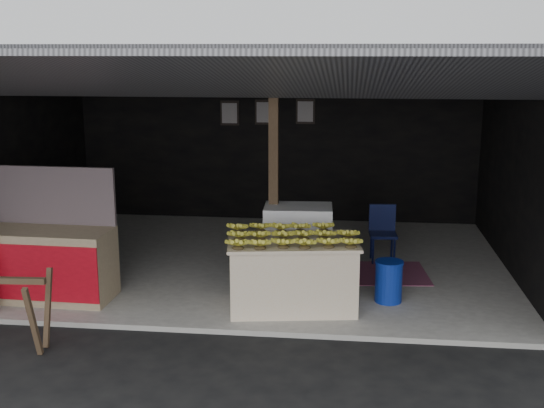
# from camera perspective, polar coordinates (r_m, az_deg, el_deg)

# --- Properties ---
(ground) EXTENTS (80.00, 80.00, 0.00)m
(ground) POSITION_cam_1_polar(r_m,az_deg,el_deg) (7.40, -3.91, -10.87)
(ground) COLOR black
(ground) RESTS_ON ground
(concrete_slab) EXTENTS (7.00, 5.00, 0.06)m
(concrete_slab) POSITION_cam_1_polar(r_m,az_deg,el_deg) (9.70, -1.23, -4.84)
(concrete_slab) COLOR gray
(concrete_slab) RESTS_ON ground
(shophouse) EXTENTS (7.40, 7.29, 3.02)m
(shophouse) POSITION_cam_1_polar(r_m,az_deg,el_deg) (9.60, -1.02, 7.59)
(shophouse) COLOR black
(shophouse) RESTS_ON ground
(banana_table) EXTENTS (1.58, 1.11, 0.81)m
(banana_table) POSITION_cam_1_polar(r_m,az_deg,el_deg) (7.84, 1.71, -5.83)
(banana_table) COLOR beige
(banana_table) RESTS_ON concrete_slab
(banana_pile) EXTENTS (1.46, 1.00, 0.16)m
(banana_pile) POSITION_cam_1_polar(r_m,az_deg,el_deg) (7.70, 1.73, -2.44)
(banana_pile) COLOR yellow
(banana_pile) RESTS_ON banana_table
(white_crate) EXTENTS (0.89, 0.63, 0.96)m
(white_crate) POSITION_cam_1_polar(r_m,az_deg,el_deg) (8.81, 2.18, -3.22)
(white_crate) COLOR white
(white_crate) RESTS_ON concrete_slab
(neighbor_stall) EXTENTS (1.52, 0.72, 1.55)m
(neighbor_stall) POSITION_cam_1_polar(r_m,az_deg,el_deg) (8.52, -18.17, -4.50)
(neighbor_stall) COLOR #998466
(neighbor_stall) RESTS_ON concrete_slab
(sawhorse) EXTENTS (0.80, 0.73, 0.78)m
(sawhorse) POSITION_cam_1_polar(r_m,az_deg,el_deg) (7.30, -21.23, -7.89)
(sawhorse) COLOR #4E3927
(sawhorse) RESTS_ON ground
(water_barrel) EXTENTS (0.32, 0.32, 0.47)m
(water_barrel) POSITION_cam_1_polar(r_m,az_deg,el_deg) (8.17, 9.73, -6.49)
(water_barrel) COLOR navy
(water_barrel) RESTS_ON concrete_slab
(plastic_chair) EXTENTS (0.40, 0.40, 0.79)m
(plastic_chair) POSITION_cam_1_polar(r_m,az_deg,el_deg) (9.68, 9.23, -2.02)
(plastic_chair) COLOR black
(plastic_chair) RESTS_ON concrete_slab
(magenta_rug) EXTENTS (1.59, 1.14, 0.01)m
(magenta_rug) POSITION_cam_1_polar(r_m,az_deg,el_deg) (9.20, 8.18, -5.73)
(magenta_rug) COLOR maroon
(magenta_rug) RESTS_ON concrete_slab
(picture_frames) EXTENTS (1.62, 0.04, 0.46)m
(picture_frames) POSITION_cam_1_polar(r_m,az_deg,el_deg) (11.69, -0.48, 7.68)
(picture_frames) COLOR black
(picture_frames) RESTS_ON shophouse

